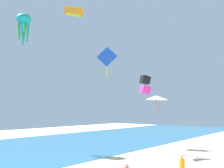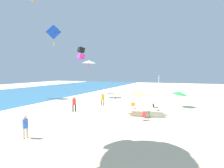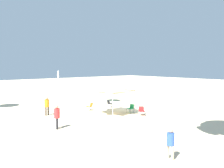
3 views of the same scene
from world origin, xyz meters
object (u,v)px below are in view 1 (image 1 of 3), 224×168
at_px(kite_octopus_teal, 24,20).
at_px(kite_delta_white, 157,98).
at_px(kite_box_black, 145,85).
at_px(person_far_stroller, 182,166).
at_px(kite_parafoil_orange, 73,11).
at_px(kite_diamond_blue, 107,58).

xyz_separation_m(kite_octopus_teal, kite_delta_white, (7.28, -15.71, -10.53)).
relative_size(kite_octopus_teal, kite_box_black, 1.60).
height_order(person_far_stroller, kite_delta_white, kite_delta_white).
relative_size(kite_parafoil_orange, kite_delta_white, 1.31).
xyz_separation_m(kite_parafoil_orange, kite_box_black, (6.63, -7.75, -10.60)).
xyz_separation_m(kite_diamond_blue, kite_delta_white, (-5.25, -11.89, -7.02)).
bearing_deg(kite_octopus_teal, kite_parafoil_orange, -140.80).
distance_m(kite_octopus_teal, kite_diamond_blue, 13.56).
xyz_separation_m(kite_parafoil_orange, kite_delta_white, (1.54, -12.40, -12.75)).
height_order(kite_octopus_teal, kite_delta_white, kite_octopus_teal).
height_order(kite_octopus_teal, kite_box_black, kite_octopus_teal).
height_order(person_far_stroller, kite_box_black, kite_box_black).
bearing_deg(person_far_stroller, kite_delta_white, 110.24).
relative_size(kite_diamond_blue, kite_delta_white, 1.48).
bearing_deg(kite_parafoil_orange, kite_diamond_blue, 87.94).
height_order(person_far_stroller, kite_parafoil_orange, kite_parafoil_orange).
distance_m(kite_diamond_blue, kite_delta_white, 14.77).
bearing_deg(kite_octopus_teal, person_far_stroller, 160.74).
xyz_separation_m(person_far_stroller, kite_octopus_teal, (-0.60, 21.48, 15.90)).
bearing_deg(kite_parafoil_orange, kite_octopus_teal, -117.69).
xyz_separation_m(person_far_stroller, kite_box_black, (11.77, 10.42, 7.52)).
xyz_separation_m(kite_delta_white, kite_box_black, (5.09, 4.65, 2.15)).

